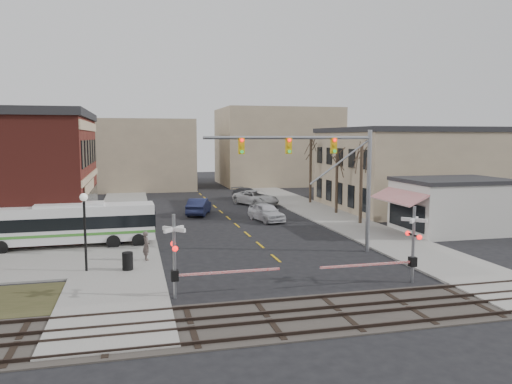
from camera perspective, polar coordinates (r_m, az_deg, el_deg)
ground at (r=29.54m, az=3.36°, el=-8.49°), size 160.00×160.00×0.00m
sidewalk_west at (r=47.87m, az=-14.90°, el=-2.89°), size 5.00×60.00×0.12m
sidewalk_east at (r=51.13m, az=6.92°, el=-2.15°), size 5.00×60.00×0.12m
ballast_strip at (r=22.35m, az=9.59°, el=-13.42°), size 160.00×5.00×0.06m
rail_tracks at (r=22.32m, az=9.59°, el=-13.20°), size 160.00×3.91×0.14m
tan_building at (r=56.34m, az=18.97°, el=2.63°), size 20.30×15.30×8.50m
awning_shop at (r=42.44m, az=21.50°, el=-1.41°), size 9.74×6.20×4.30m
tree_east_a at (r=43.80m, az=11.91°, el=0.88°), size 0.28×0.28×6.75m
tree_east_b at (r=49.39m, az=9.21°, el=1.27°), size 0.28×0.28×6.30m
tree_east_c at (r=56.85m, az=6.25°, el=2.42°), size 0.28×0.28×7.20m
transit_bus at (r=36.43m, az=-20.42°, el=-3.41°), size 11.26×2.77×2.88m
traffic_signal_mast at (r=32.03m, az=8.06°, el=3.11°), size 10.97×0.30×8.00m
rr_crossing_west at (r=23.73m, az=-8.27°, el=-7.34°), size 5.60×1.36×4.00m
rr_crossing_east at (r=26.95m, az=16.75°, el=-5.90°), size 5.60×1.36×4.00m
street_lamp at (r=29.06m, az=-19.02°, el=-2.57°), size 0.44×0.44×4.35m
trash_bin at (r=29.11m, az=-14.46°, el=-7.65°), size 0.60×0.60×1.00m
car_a at (r=44.88m, az=1.20°, el=-2.31°), size 2.82×5.04×1.62m
car_b at (r=48.91m, az=-6.55°, el=-1.64°), size 3.09×5.21×1.62m
car_c at (r=55.26m, az=0.00°, el=-0.67°), size 4.88×6.51×1.64m
car_d at (r=60.34m, az=-0.99°, el=-0.20°), size 3.56×5.13×1.38m
pedestrian_near at (r=30.99m, az=-12.43°, el=-6.02°), size 0.54×0.71×1.77m
pedestrian_far at (r=36.02m, az=-15.23°, el=-4.54°), size 0.95×0.88×1.56m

